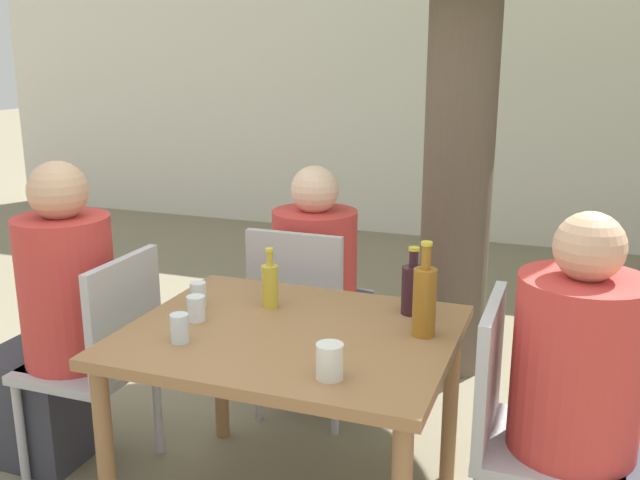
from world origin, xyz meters
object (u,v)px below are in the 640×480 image
at_px(wine_bottle_0, 413,288).
at_px(drinking_glass_3, 180,328).
at_px(patio_chair_1, 522,423).
at_px(drinking_glass_2, 198,295).
at_px(patio_chair_0, 104,352).
at_px(oil_cruet_1, 270,284).
at_px(patio_chair_2, 304,311).
at_px(person_seated_1, 600,426).
at_px(drinking_glass_0, 330,361).
at_px(person_seated_2, 321,294).
at_px(person_seated_0, 55,332).
at_px(dining_table_front, 291,354).
at_px(drinking_glass_1, 196,308).
at_px(amber_bottle_2, 424,300).

xyz_separation_m(wine_bottle_0, drinking_glass_3, (-0.67, -0.53, -0.05)).
relative_size(patio_chair_1, drinking_glass_2, 9.49).
bearing_deg(wine_bottle_0, patio_chair_0, -165.21).
bearing_deg(oil_cruet_1, patio_chair_0, -163.23).
distance_m(patio_chair_0, wine_bottle_0, 1.24).
bearing_deg(oil_cruet_1, patio_chair_2, 97.23).
distance_m(patio_chair_2, person_seated_1, 1.43).
bearing_deg(drinking_glass_0, person_seated_2, 111.11).
bearing_deg(drinking_glass_2, person_seated_0, -171.18).
xyz_separation_m(oil_cruet_1, drinking_glass_2, (-0.25, -0.10, -0.04)).
distance_m(patio_chair_1, patio_chair_2, 1.24).
height_order(dining_table_front, wine_bottle_0, wine_bottle_0).
relative_size(patio_chair_2, person_seated_0, 0.72).
distance_m(person_seated_2, oil_cruet_1, 0.80).
xyz_separation_m(person_seated_1, drinking_glass_2, (-1.44, 0.09, 0.22)).
distance_m(oil_cruet_1, drinking_glass_1, 0.30).
relative_size(dining_table_front, person_seated_0, 0.88).
relative_size(patio_chair_2, oil_cruet_1, 3.99).
bearing_deg(drinking_glass_2, person_seated_1, -3.75).
xyz_separation_m(patio_chair_2, person_seated_1, (1.25, -0.70, 0.03)).
xyz_separation_m(dining_table_front, drinking_glass_3, (-0.31, -0.22, 0.14)).
height_order(patio_chair_2, wine_bottle_0, wine_bottle_0).
distance_m(person_seated_0, drinking_glass_2, 0.65).
bearing_deg(drinking_glass_2, drinking_glass_1, -63.72).
xyz_separation_m(dining_table_front, wine_bottle_0, (0.36, 0.31, 0.19)).
bearing_deg(dining_table_front, drinking_glass_1, -174.95).
distance_m(person_seated_2, drinking_glass_0, 1.35).
xyz_separation_m(drinking_glass_1, drinking_glass_2, (-0.06, 0.13, 0.00)).
bearing_deg(patio_chair_2, drinking_glass_3, 85.01).
bearing_deg(person_seated_1, oil_cruet_1, 80.84).
distance_m(patio_chair_1, oil_cruet_1, 1.02).
distance_m(person_seated_2, drinking_glass_1, 1.00).
bearing_deg(person_seated_0, drinking_glass_2, 98.82).
bearing_deg(dining_table_front, oil_cruet_1, 130.12).
height_order(patio_chair_2, person_seated_2, person_seated_2).
bearing_deg(drinking_glass_2, drinking_glass_3, -70.91).
height_order(person_seated_2, oil_cruet_1, person_seated_2).
xyz_separation_m(person_seated_2, drinking_glass_2, (-0.19, -0.84, 0.25)).
bearing_deg(drinking_glass_0, drinking_glass_1, 155.56).
bearing_deg(dining_table_front, patio_chair_2, 107.90).
bearing_deg(drinking_glass_2, amber_bottle_2, 1.29).
bearing_deg(drinking_glass_0, drinking_glass_3, 171.43).
relative_size(person_seated_0, oil_cruet_1, 5.53).
bearing_deg(drinking_glass_3, person_seated_2, 86.02).
xyz_separation_m(patio_chair_0, drinking_glass_3, (0.49, -0.22, 0.25)).
xyz_separation_m(patio_chair_0, wine_bottle_0, (1.16, 0.31, 0.30)).
bearing_deg(drinking_glass_1, dining_table_front, 5.05).
height_order(dining_table_front, drinking_glass_2, drinking_glass_2).
bearing_deg(drinking_glass_1, wine_bottle_0, 25.25).
distance_m(patio_chair_2, drinking_glass_2, 0.68).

